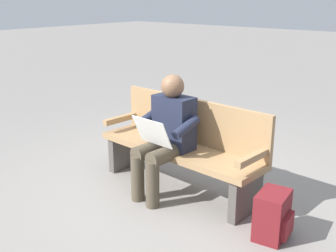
# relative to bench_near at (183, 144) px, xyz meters

# --- Properties ---
(ground_plane) EXTENTS (40.00, 40.00, 0.00)m
(ground_plane) POSITION_rel_bench_near_xyz_m (0.00, 0.07, -0.46)
(ground_plane) COLOR gray
(bench_near) EXTENTS (1.82, 0.57, 0.90)m
(bench_near) POSITION_rel_bench_near_xyz_m (0.00, 0.00, 0.00)
(bench_near) COLOR #9E7A51
(bench_near) RESTS_ON ground
(person_seated) EXTENTS (0.58, 0.59, 1.18)m
(person_seated) POSITION_rel_bench_near_xyz_m (0.03, 0.23, 0.17)
(person_seated) COLOR #1E2338
(person_seated) RESTS_ON ground
(backpack) EXTENTS (0.30, 0.35, 0.39)m
(backpack) POSITION_rel_bench_near_xyz_m (-1.14, 0.28, -0.27)
(backpack) COLOR maroon
(backpack) RESTS_ON ground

